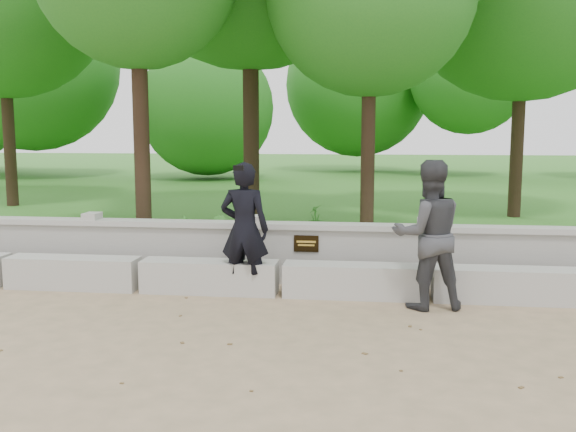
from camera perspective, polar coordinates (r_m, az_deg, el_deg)
name	(u,v)px	position (r m, az deg, el deg)	size (l,w,h in m)	color
ground	(257,339)	(7.11, -2.77, -10.85)	(80.00, 80.00, 0.00)	tan
lawn	(331,196)	(20.78, 3.84, 1.80)	(40.00, 22.00, 0.25)	#33711F
concrete_bench	(281,279)	(8.86, -0.67, -5.59)	(11.90, 0.45, 0.45)	#ACAAA2
parapet_wall	(287,252)	(9.48, -0.10, -3.21)	(12.50, 0.35, 0.90)	#A19F98
man_main	(244,229)	(8.70, -3.89, -1.20)	(0.70, 0.63, 1.83)	black
visitor_left	(428,235)	(8.26, 12.36, -1.64)	(1.05, 0.89, 1.89)	#38393D
shrub_a	(186,230)	(11.43, -9.04, -1.22)	(0.27, 0.18, 0.51)	#39812B
shrub_b	(218,234)	(10.66, -6.24, -1.58)	(0.33, 0.27, 0.60)	#39812B
shrub_c	(497,243)	(10.47, 18.07, -2.33)	(0.46, 0.40, 0.51)	#39812B
shrub_d	(315,218)	(12.78, 2.44, -0.17)	(0.29, 0.26, 0.52)	#39812B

